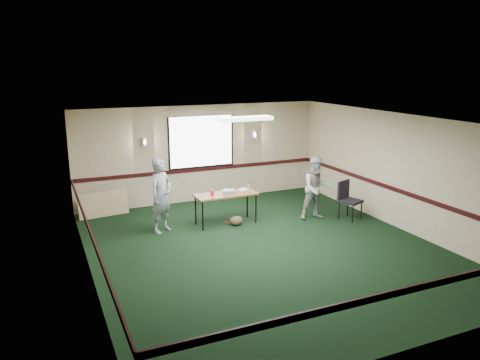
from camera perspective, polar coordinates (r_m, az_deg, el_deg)
name	(u,v)px	position (r m, az deg, el deg)	size (l,w,h in m)	color
ground	(265,249)	(9.99, 3.04, -8.36)	(8.00, 8.00, 0.00)	black
room_shell	(226,157)	(11.40, -1.67, 2.77)	(8.00, 8.02, 8.00)	tan
folding_table	(226,196)	(11.28, -1.74, -1.96)	(1.52, 0.64, 0.75)	#552918
projector	(229,192)	(11.26, -1.36, -1.45)	(0.28, 0.23, 0.09)	gray
game_console	(243,190)	(11.52, 0.38, -1.20)	(0.20, 0.16, 0.05)	white
red_cup	(212,193)	(11.12, -3.40, -1.58)	(0.08, 0.08, 0.13)	red
water_bottle	(248,188)	(11.41, 1.00, -1.02)	(0.05, 0.05, 0.18)	#7EBACE
duffel_bag	(236,221)	(11.33, -0.46, -4.98)	(0.33, 0.25, 0.23)	#3F3724
cable_coil	(231,222)	(11.59, -1.10, -5.08)	(0.30, 0.30, 0.02)	red
folded_table	(103,204)	(12.42, -16.32, -2.85)	(1.25, 0.05, 0.64)	tan
conference_chair	(348,197)	(12.00, 12.98, -2.01)	(0.61, 0.62, 0.96)	black
person_left	(161,196)	(10.84, -9.58, -1.88)	(0.63, 0.42, 1.74)	#3B5A82
person_right	(316,188)	(11.76, 9.31, -1.00)	(0.77, 0.60, 1.58)	#7EA6C4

